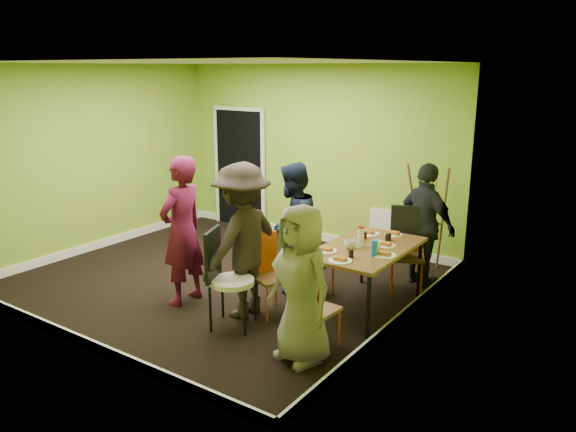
{
  "coord_description": "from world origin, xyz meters",
  "views": [
    {
      "loc": [
        4.7,
        -5.3,
        2.73
      ],
      "look_at": [
        1.05,
        0.0,
        1.03
      ],
      "focal_mm": 35.0,
      "sensor_mm": 36.0,
      "label": 1
    }
  ],
  "objects_px": {
    "dining_table": "(366,251)",
    "person_standing": "(182,231)",
    "thermos": "(361,238)",
    "person_left_far": "(293,228)",
    "person_back_end": "(425,225)",
    "orange_bottle": "(363,238)",
    "chair_left_far": "(310,255)",
    "person_left_near": "(242,241)",
    "person_front_end": "(301,284)",
    "easel": "(427,219)",
    "chair_back_end": "(408,231)",
    "chair_front_end": "(314,304)",
    "chair_bentwood": "(226,274)",
    "chair_left_near": "(268,269)",
    "blue_bottle": "(374,248)"
  },
  "relations": [
    {
      "from": "person_left_near",
      "to": "person_standing",
      "type": "bearing_deg",
      "value": -78.81
    },
    {
      "from": "dining_table",
      "to": "easel",
      "type": "height_order",
      "value": "easel"
    },
    {
      "from": "person_left_far",
      "to": "orange_bottle",
      "type": "bearing_deg",
      "value": 86.35
    },
    {
      "from": "chair_left_far",
      "to": "thermos",
      "type": "bearing_deg",
      "value": 86.81
    },
    {
      "from": "dining_table",
      "to": "person_front_end",
      "type": "relative_size",
      "value": 0.97
    },
    {
      "from": "orange_bottle",
      "to": "person_left_far",
      "type": "distance_m",
      "value": 0.92
    },
    {
      "from": "dining_table",
      "to": "person_left_far",
      "type": "distance_m",
      "value": 1.03
    },
    {
      "from": "chair_left_near",
      "to": "person_left_far",
      "type": "xyz_separation_m",
      "value": [
        -0.14,
        0.71,
        0.3
      ]
    },
    {
      "from": "chair_left_near",
      "to": "chair_front_end",
      "type": "bearing_deg",
      "value": 83.4
    },
    {
      "from": "chair_front_end",
      "to": "orange_bottle",
      "type": "bearing_deg",
      "value": 101.49
    },
    {
      "from": "person_left_far",
      "to": "chair_left_near",
      "type": "bearing_deg",
      "value": -1.01
    },
    {
      "from": "dining_table",
      "to": "chair_bentwood",
      "type": "distance_m",
      "value": 1.64
    },
    {
      "from": "dining_table",
      "to": "person_standing",
      "type": "height_order",
      "value": "person_standing"
    },
    {
      "from": "chair_back_end",
      "to": "chair_bentwood",
      "type": "distance_m",
      "value": 2.46
    },
    {
      "from": "person_front_end",
      "to": "person_back_end",
      "type": "bearing_deg",
      "value": 99.6
    },
    {
      "from": "person_left_far",
      "to": "person_left_near",
      "type": "height_order",
      "value": "person_left_near"
    },
    {
      "from": "easel",
      "to": "person_left_far",
      "type": "height_order",
      "value": "person_left_far"
    },
    {
      "from": "orange_bottle",
      "to": "dining_table",
      "type": "bearing_deg",
      "value": -50.29
    },
    {
      "from": "chair_left_near",
      "to": "easel",
      "type": "bearing_deg",
      "value": 178.03
    },
    {
      "from": "dining_table",
      "to": "thermos",
      "type": "height_order",
      "value": "thermos"
    },
    {
      "from": "chair_left_near",
      "to": "chair_bentwood",
      "type": "xyz_separation_m",
      "value": [
        -0.15,
        -0.57,
        0.09
      ]
    },
    {
      "from": "orange_bottle",
      "to": "person_left_far",
      "type": "relative_size",
      "value": 0.05
    },
    {
      "from": "easel",
      "to": "chair_back_end",
      "type": "bearing_deg",
      "value": -88.52
    },
    {
      "from": "dining_table",
      "to": "person_front_end",
      "type": "bearing_deg",
      "value": -88.09
    },
    {
      "from": "chair_left_near",
      "to": "easel",
      "type": "height_order",
      "value": "easel"
    },
    {
      "from": "chair_left_far",
      "to": "orange_bottle",
      "type": "bearing_deg",
      "value": 103.58
    },
    {
      "from": "chair_back_end",
      "to": "person_front_end",
      "type": "bearing_deg",
      "value": 63.26
    },
    {
      "from": "thermos",
      "to": "orange_bottle",
      "type": "relative_size",
      "value": 2.59
    },
    {
      "from": "chair_front_end",
      "to": "person_back_end",
      "type": "distance_m",
      "value": 2.32
    },
    {
      "from": "dining_table",
      "to": "thermos",
      "type": "bearing_deg",
      "value": -131.77
    },
    {
      "from": "person_back_end",
      "to": "person_front_end",
      "type": "xyz_separation_m",
      "value": [
        -0.24,
        -2.52,
        -0.03
      ]
    },
    {
      "from": "chair_bentwood",
      "to": "person_back_end",
      "type": "distance_m",
      "value": 2.71
    },
    {
      "from": "chair_back_end",
      "to": "chair_front_end",
      "type": "height_order",
      "value": "chair_back_end"
    },
    {
      "from": "easel",
      "to": "person_left_near",
      "type": "bearing_deg",
      "value": -115.02
    },
    {
      "from": "chair_left_near",
      "to": "blue_bottle",
      "type": "distance_m",
      "value": 1.24
    },
    {
      "from": "person_left_far",
      "to": "person_back_end",
      "type": "xyz_separation_m",
      "value": [
        1.31,
        1.08,
        -0.01
      ]
    },
    {
      "from": "chair_left_far",
      "to": "person_front_end",
      "type": "relative_size",
      "value": 0.59
    },
    {
      "from": "chair_left_near",
      "to": "chair_left_far",
      "type": "bearing_deg",
      "value": -168.68
    },
    {
      "from": "dining_table",
      "to": "thermos",
      "type": "xyz_separation_m",
      "value": [
        -0.05,
        -0.05,
        0.17
      ]
    },
    {
      "from": "blue_bottle",
      "to": "person_left_near",
      "type": "relative_size",
      "value": 0.1
    },
    {
      "from": "blue_bottle",
      "to": "person_front_end",
      "type": "height_order",
      "value": "person_front_end"
    },
    {
      "from": "chair_left_far",
      "to": "chair_bentwood",
      "type": "xyz_separation_m",
      "value": [
        -0.27,
        -1.27,
        0.09
      ]
    },
    {
      "from": "chair_front_end",
      "to": "blue_bottle",
      "type": "bearing_deg",
      "value": 83.92
    },
    {
      "from": "thermos",
      "to": "person_front_end",
      "type": "xyz_separation_m",
      "value": [
        0.1,
        -1.38,
        -0.09
      ]
    },
    {
      "from": "chair_left_far",
      "to": "blue_bottle",
      "type": "xyz_separation_m",
      "value": [
        0.98,
        -0.26,
        0.33
      ]
    },
    {
      "from": "chair_front_end",
      "to": "chair_bentwood",
      "type": "bearing_deg",
      "value": -171.69
    },
    {
      "from": "orange_bottle",
      "to": "chair_left_far",
      "type": "bearing_deg",
      "value": -167.3
    },
    {
      "from": "chair_back_end",
      "to": "person_left_far",
      "type": "distance_m",
      "value": 1.46
    },
    {
      "from": "chair_left_far",
      "to": "easel",
      "type": "xyz_separation_m",
      "value": [
        0.87,
        1.59,
        0.23
      ]
    },
    {
      "from": "chair_back_end",
      "to": "person_standing",
      "type": "xyz_separation_m",
      "value": [
        -2.0,
        -1.95,
        0.14
      ]
    }
  ]
}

